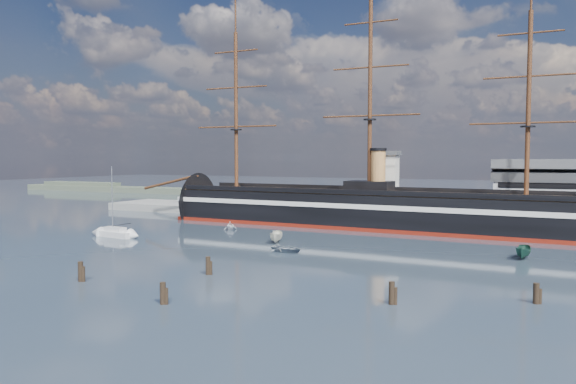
% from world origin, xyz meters
% --- Properties ---
extents(ground, '(600.00, 600.00, 0.00)m').
position_xyz_m(ground, '(0.00, 40.00, 0.00)').
color(ground, '#263040').
rests_on(ground, ground).
extents(quay, '(180.00, 18.00, 2.00)m').
position_xyz_m(quay, '(10.00, 76.00, 0.00)').
color(quay, slate).
rests_on(quay, ground).
extents(quay_tower, '(5.00, 5.00, 15.00)m').
position_xyz_m(quay_tower, '(3.00, 73.00, 9.75)').
color(quay_tower, silver).
rests_on(quay_tower, ground).
extents(shoreline, '(120.00, 10.00, 4.00)m').
position_xyz_m(shoreline, '(-139.23, 135.00, 1.45)').
color(shoreline, '#3F4C38').
rests_on(shoreline, ground).
extents(warship, '(113.22, 20.13, 53.94)m').
position_xyz_m(warship, '(-1.62, 60.00, 4.04)').
color(warship, black).
rests_on(warship, ground).
extents(sailboat, '(8.83, 3.61, 13.72)m').
position_xyz_m(sailboat, '(-37.87, 23.89, 0.87)').
color(sailboat, silver).
rests_on(sailboat, ground).
extents(motorboat_a, '(6.84, 4.28, 2.57)m').
position_xyz_m(motorboat_a, '(-6.19, 30.74, 0.00)').
color(motorboat_a, white).
rests_on(motorboat_a, ground).
extents(motorboat_b, '(1.99, 3.63, 1.60)m').
position_xyz_m(motorboat_b, '(-0.12, 22.41, 0.00)').
color(motorboat_b, slate).
rests_on(motorboat_b, ground).
extents(motorboat_c, '(6.44, 2.76, 2.51)m').
position_xyz_m(motorboat_c, '(35.10, 32.29, 0.00)').
color(motorboat_c, '#1C4838').
rests_on(motorboat_c, ground).
extents(motorboat_d, '(5.12, 5.46, 1.92)m').
position_xyz_m(motorboat_d, '(-23.50, 43.17, 0.00)').
color(motorboat_d, white).
rests_on(motorboat_d, ground).
extents(piling_near_left, '(0.64, 0.64, 3.22)m').
position_xyz_m(piling_near_left, '(-14.02, -8.16, 0.00)').
color(piling_near_left, black).
rests_on(piling_near_left, ground).
extents(piling_near_mid, '(0.64, 0.64, 3.04)m').
position_xyz_m(piling_near_mid, '(2.05, -12.47, 0.00)').
color(piling_near_mid, black).
rests_on(piling_near_mid, ground).
extents(piling_near_right, '(0.64, 0.64, 3.14)m').
position_xyz_m(piling_near_right, '(23.87, -2.19, 0.00)').
color(piling_near_right, black).
rests_on(piling_near_right, ground).
extents(piling_far_right, '(0.64, 0.64, 2.91)m').
position_xyz_m(piling_far_right, '(37.60, 4.62, 0.00)').
color(piling_far_right, black).
rests_on(piling_far_right, ground).
extents(piling_extra, '(0.64, 0.64, 3.10)m').
position_xyz_m(piling_extra, '(-1.97, 2.13, 0.00)').
color(piling_extra, black).
rests_on(piling_extra, ground).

